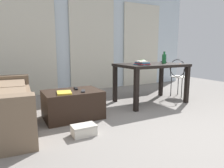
# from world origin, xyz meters

# --- Properties ---
(ground_plane) EXTENTS (8.27, 8.27, 0.00)m
(ground_plane) POSITION_xyz_m (0.00, 1.32, 0.00)
(ground_plane) COLOR gray
(wall_back) EXTENTS (5.92, 0.10, 2.60)m
(wall_back) POSITION_xyz_m (0.00, 3.45, 1.30)
(wall_back) COLOR silver
(wall_back) RESTS_ON ground
(curtains) EXTENTS (4.21, 0.03, 2.27)m
(curtains) POSITION_xyz_m (0.00, 3.36, 1.13)
(curtains) COLOR beige
(curtains) RESTS_ON ground
(coffee_table) EXTENTS (0.84, 0.58, 0.42)m
(coffee_table) POSITION_xyz_m (-1.14, 1.44, 0.21)
(coffee_table) COLOR black
(coffee_table) RESTS_ON ground
(craft_table) EXTENTS (1.27, 0.83, 0.75)m
(craft_table) POSITION_xyz_m (0.47, 1.62, 0.65)
(craft_table) COLOR black
(craft_table) RESTS_ON ground
(wire_chair) EXTENTS (0.38, 0.40, 0.82)m
(wire_chair) POSITION_xyz_m (1.29, 1.69, 0.51)
(wire_chair) COLOR silver
(wire_chair) RESTS_ON ground
(bottle_near) EXTENTS (0.08, 0.08, 0.23)m
(bottle_near) POSITION_xyz_m (0.74, 1.57, 0.85)
(bottle_near) COLOR #195B2D
(bottle_near) RESTS_ON craft_table
(bowl) EXTENTS (0.15, 0.15, 0.08)m
(bowl) POSITION_xyz_m (0.37, 1.76, 0.79)
(bowl) COLOR #477033
(bowl) RESTS_ON craft_table
(book_stack) EXTENTS (0.22, 0.29, 0.07)m
(book_stack) POSITION_xyz_m (0.15, 1.48, 0.79)
(book_stack) COLOR #1E668C
(book_stack) RESTS_ON craft_table
(tv_remote_on_table) EXTENTS (0.06, 0.17, 0.02)m
(tv_remote_on_table) POSITION_xyz_m (0.94, 1.79, 0.76)
(tv_remote_on_table) COLOR black
(tv_remote_on_table) RESTS_ON craft_table
(scissors) EXTENTS (0.10, 0.08, 0.00)m
(scissors) POSITION_xyz_m (0.93, 1.33, 0.76)
(scissors) COLOR #9EA0A5
(scissors) RESTS_ON craft_table
(tv_remote_primary) EXTENTS (0.11, 0.17, 0.02)m
(tv_remote_primary) POSITION_xyz_m (-1.02, 1.31, 0.42)
(tv_remote_primary) COLOR #232326
(tv_remote_primary) RESTS_ON coffee_table
(tv_remote_secondary) EXTENTS (0.07, 0.17, 0.02)m
(tv_remote_secondary) POSITION_xyz_m (-1.06, 1.53, 0.43)
(tv_remote_secondary) COLOR black
(tv_remote_secondary) RESTS_ON coffee_table
(magazine) EXTENTS (0.24, 0.28, 0.02)m
(magazine) POSITION_xyz_m (-1.30, 1.32, 0.43)
(magazine) COLOR gold
(magazine) RESTS_ON coffee_table
(shoebox) EXTENTS (0.29, 0.19, 0.13)m
(shoebox) POSITION_xyz_m (-1.22, 0.75, 0.06)
(shoebox) COLOR beige
(shoebox) RESTS_ON ground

